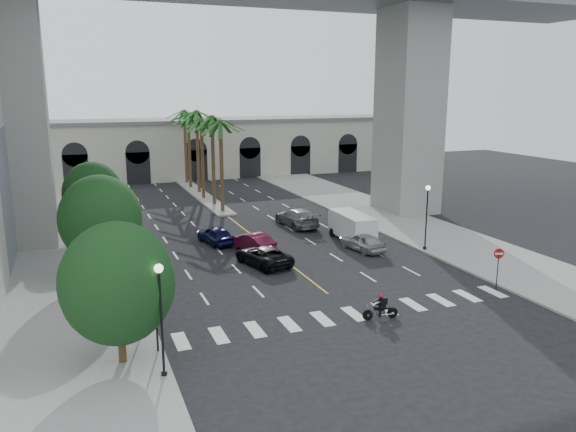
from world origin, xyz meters
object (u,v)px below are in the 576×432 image
object	(u,v)px
traffic_signal_near	(156,306)
car_d	(297,218)
lamp_post_right	(427,212)
car_c	(263,256)
cargo_van	(352,226)
pedestrian_b	(127,294)
car_a	(363,242)
do_not_enter_sign	(498,260)
lamp_post_left_far	(119,214)
car_b	(252,242)
lamp_post_left_near	(161,311)
car_e	(216,235)
traffic_signal_far	(145,280)
motorcycle_rider	(381,307)
pedestrian_a	(141,302)

from	to	relation	value
traffic_signal_near	car_d	xyz separation A→B (m)	(16.29, 22.00, -1.66)
lamp_post_right	car_c	size ratio (longest dim) A/B	1.03
lamp_post_right	cargo_van	distance (m)	6.59
car_d	car_c	bearing A→B (deg)	51.40
traffic_signal_near	pedestrian_b	bearing A→B (deg)	96.97
lamp_post_right	cargo_van	xyz separation A→B (m)	(-3.99, 4.89, -1.90)
car_a	car_d	xyz separation A→B (m)	(-1.83, 9.58, 0.12)
pedestrian_b	do_not_enter_sign	distance (m)	23.22
traffic_signal_near	car_c	xyz separation A→B (m)	(9.41, 11.72, -1.79)
lamp_post_left_far	do_not_enter_sign	size ratio (longest dim) A/B	1.94
lamp_post_right	car_a	bearing A→B (deg)	157.29
lamp_post_right	car_a	distance (m)	5.55
car_a	car_b	bearing A→B (deg)	-30.26
lamp_post_left_near	lamp_post_left_far	size ratio (longest dim) A/B	1.00
car_e	pedestrian_b	world-z (taller)	pedestrian_b
cargo_van	do_not_enter_sign	world-z (taller)	do_not_enter_sign
car_a	lamp_post_left_near	bearing A→B (deg)	29.60
car_d	do_not_enter_sign	xyz separation A→B (m)	(5.51, -20.72, 1.15)
car_d	pedestrian_b	bearing A→B (deg)	37.37
traffic_signal_far	pedestrian_b	distance (m)	3.06
car_c	car_d	distance (m)	12.37
lamp_post_left_near	car_b	xyz separation A→B (m)	(9.90, 18.04, -2.48)
traffic_signal_near	motorcycle_rider	xyz separation A→B (m)	(12.39, -0.20, -1.83)
lamp_post_left_far	lamp_post_right	world-z (taller)	same
lamp_post_right	car_a	size ratio (longest dim) A/B	1.25
pedestrian_a	do_not_enter_sign	world-z (taller)	do_not_enter_sign
lamp_post_right	pedestrian_b	distance (m)	23.94
lamp_post_left_far	car_e	bearing A→B (deg)	1.78
car_b	car_d	distance (m)	9.16
lamp_post_left_far	motorcycle_rider	distance (m)	22.63
traffic_signal_near	car_a	world-z (taller)	traffic_signal_near
car_c	car_e	distance (m)	7.25
lamp_post_left_far	car_b	size ratio (longest dim) A/B	1.18
lamp_post_right	car_a	xyz separation A→B (m)	(-4.58, 1.92, -2.49)
lamp_post_left_far	car_a	distance (m)	19.37
car_b	pedestrian_b	xyz separation A→B (m)	(-10.60, -9.03, 0.20)
motorcycle_rider	cargo_van	xyz separation A→B (m)	(6.32, 15.60, 0.64)
car_b	traffic_signal_near	bearing A→B (deg)	38.68
cargo_van	traffic_signal_far	bearing A→B (deg)	-146.41
lamp_post_left_near	car_a	size ratio (longest dim) A/B	1.25
pedestrian_a	pedestrian_b	size ratio (longest dim) A/B	1.00
car_a	cargo_van	distance (m)	3.09
car_e	do_not_enter_sign	distance (m)	22.53
car_a	car_d	world-z (taller)	car_d
car_e	lamp_post_left_far	bearing A→B (deg)	-9.62
lamp_post_left_far	lamp_post_right	distance (m)	24.16
traffic_signal_near	traffic_signal_far	distance (m)	4.00
lamp_post_left_far	pedestrian_b	xyz separation A→B (m)	(-0.70, -11.99, -2.28)
car_c	cargo_van	xyz separation A→B (m)	(9.30, 3.67, 0.60)
pedestrian_a	car_b	bearing A→B (deg)	54.14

